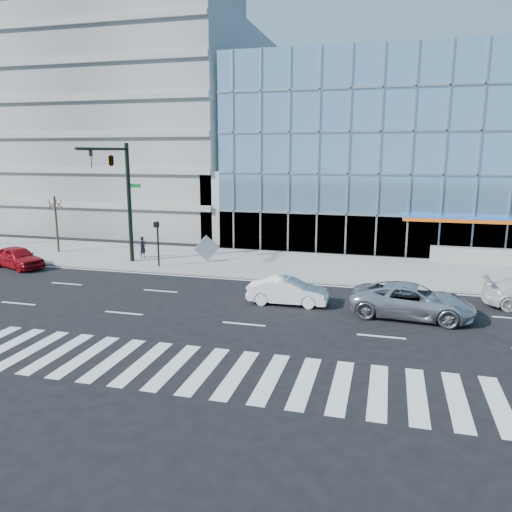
# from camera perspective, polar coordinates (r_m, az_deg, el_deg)

# --- Properties ---
(ground) EXTENTS (160.00, 160.00, 0.00)m
(ground) POSITION_cam_1_polar(r_m,az_deg,el_deg) (26.29, 1.07, -4.95)
(ground) COLOR black
(ground) RESTS_ON ground
(sidewalk) EXTENTS (120.00, 8.00, 0.15)m
(sidewalk) POSITION_cam_1_polar(r_m,az_deg,el_deg) (33.83, 4.32, -1.02)
(sidewalk) COLOR gray
(sidewalk) RESTS_ON ground
(theatre_building) EXTENTS (42.00, 26.00, 15.00)m
(theatre_building) POSITION_cam_1_polar(r_m,az_deg,el_deg) (51.06, 24.39, 10.72)
(theatre_building) COLOR #7FB0D4
(theatre_building) RESTS_ON ground
(parking_garage) EXTENTS (24.00, 24.00, 20.00)m
(parking_garage) POSITION_cam_1_polar(r_m,az_deg,el_deg) (56.80, -12.72, 14.01)
(parking_garage) COLOR gray
(parking_garage) RESTS_ON ground
(ramp_block) EXTENTS (6.00, 8.00, 6.00)m
(ramp_block) POSITION_cam_1_polar(r_m,az_deg,el_deg) (44.34, -0.87, 5.91)
(ramp_block) COLOR gray
(ramp_block) RESTS_ON ground
(tower_far_mid) EXTENTS (13.00, 13.00, 60.00)m
(tower_far_mid) POSITION_cam_1_polar(r_m,az_deg,el_deg) (111.44, -22.31, 22.64)
(tower_far_mid) COLOR slate
(tower_far_mid) RESTS_ON ground
(tower_backdrop) EXTENTS (14.00, 14.00, 48.00)m
(tower_backdrop) POSITION_cam_1_polar(r_m,az_deg,el_deg) (102.39, -6.28, 21.03)
(tower_backdrop) COLOR gray
(tower_backdrop) RESTS_ON ground
(traffic_signal) EXTENTS (1.14, 5.74, 8.00)m
(traffic_signal) POSITION_cam_1_polar(r_m,az_deg,el_deg) (33.65, -15.64, 8.99)
(traffic_signal) COLOR black
(traffic_signal) RESTS_ON sidewalk
(ped_signal_post) EXTENTS (0.30, 0.33, 3.00)m
(ped_signal_post) POSITION_cam_1_polar(r_m,az_deg,el_deg) (33.22, -11.21, 2.18)
(ped_signal_post) COLOR black
(ped_signal_post) RESTS_ON sidewalk
(street_tree_near) EXTENTS (1.10, 1.10, 4.23)m
(street_tree_near) POSITION_cam_1_polar(r_m,az_deg,el_deg) (40.14, -22.01, 5.55)
(street_tree_near) COLOR #332319
(street_tree_near) RESTS_ON sidewalk
(silver_suv) EXTENTS (5.81, 3.06, 1.56)m
(silver_suv) POSITION_cam_1_polar(r_m,az_deg,el_deg) (24.44, 17.38, -4.91)
(silver_suv) COLOR silver
(silver_suv) RESTS_ON ground
(white_sedan) EXTENTS (4.10, 1.53, 1.34)m
(white_sedan) POSITION_cam_1_polar(r_m,az_deg,el_deg) (25.36, 3.64, -4.03)
(white_sedan) COLOR white
(white_sedan) RESTS_ON ground
(red_sedan) EXTENTS (4.55, 3.01, 1.44)m
(red_sedan) POSITION_cam_1_polar(r_m,az_deg,el_deg) (36.67, -25.58, -0.13)
(red_sedan) COLOR maroon
(red_sedan) RESTS_ON ground
(pedestrian) EXTENTS (0.51, 0.64, 1.53)m
(pedestrian) POSITION_cam_1_polar(r_m,az_deg,el_deg) (36.42, -12.81, 0.99)
(pedestrian) COLOR black
(pedestrian) RESTS_ON sidewalk
(tilted_panel) EXTENTS (1.53, 1.12, 1.84)m
(tilted_panel) POSITION_cam_1_polar(r_m,az_deg,el_deg) (34.49, -5.65, 0.89)
(tilted_panel) COLOR #AAAAAA
(tilted_panel) RESTS_ON sidewalk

